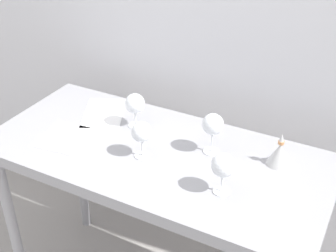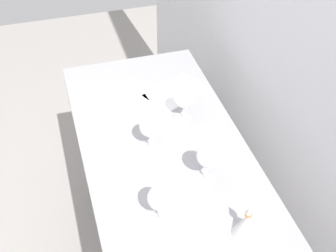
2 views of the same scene
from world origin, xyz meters
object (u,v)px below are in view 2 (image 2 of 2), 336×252
wine_glass_near_center (150,128)px  tasting_sheet_lower (123,98)px  tasting_sheet_upper (176,92)px  wine_glass_far_right (208,157)px  wine_glass_far_left (184,98)px  decanter_funnel (247,224)px  wine_glass_near_right (160,199)px

wine_glass_near_center → tasting_sheet_lower: (-0.35, -0.04, -0.11)m
tasting_sheet_upper → tasting_sheet_lower: size_ratio=1.28×
wine_glass_far_right → tasting_sheet_lower: 0.63m
wine_glass_near_center → tasting_sheet_upper: (-0.33, 0.21, -0.11)m
wine_glass_near_center → wine_glass_far_right: (0.23, 0.15, 0.02)m
wine_glass_far_left → decanter_funnel: 0.64m
wine_glass_far_left → tasting_sheet_lower: bearing=-134.0°
tasting_sheet_upper → tasting_sheet_lower: same height
wine_glass_near_center → tasting_sheet_upper: 0.40m
tasting_sheet_lower → decanter_funnel: decanter_funnel is taller
wine_glass_near_center → wine_glass_far_left: bearing=127.8°
tasting_sheet_lower → decanter_funnel: (0.85, 0.24, 0.05)m
wine_glass_far_left → tasting_sheet_upper: size_ratio=0.58×
wine_glass_far_right → wine_glass_near_center: bearing=-146.0°
wine_glass_far_right → tasting_sheet_upper: size_ratio=0.64×
tasting_sheet_upper → decanter_funnel: 0.82m
tasting_sheet_upper → wine_glass_near_center: bearing=-58.2°
tasting_sheet_upper → tasting_sheet_lower: (-0.02, -0.25, 0.00)m
wine_glass_far_right → tasting_sheet_upper: (-0.56, 0.05, -0.12)m
decanter_funnel → tasting_sheet_lower: bearing=-164.4°
tasting_sheet_lower → decanter_funnel: 0.88m
wine_glass_near_center → wine_glass_far_right: wine_glass_far_right is taller
wine_glass_near_center → decanter_funnel: size_ratio=1.13×
wine_glass_far_right → tasting_sheet_upper: 0.58m
wine_glass_near_center → tasting_sheet_upper: size_ratio=0.57×
wine_glass_near_right → decanter_funnel: (0.13, 0.26, -0.07)m
wine_glass_near_right → decanter_funnel: 0.30m
decanter_funnel → wine_glass_far_left: bearing=-178.5°
wine_glass_near_center → tasting_sheet_lower: 0.37m
tasting_sheet_lower → decanter_funnel: size_ratio=1.54×
wine_glass_far_left → tasting_sheet_upper: 0.22m
wine_glass_near_center → wine_glass_far_left: 0.23m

